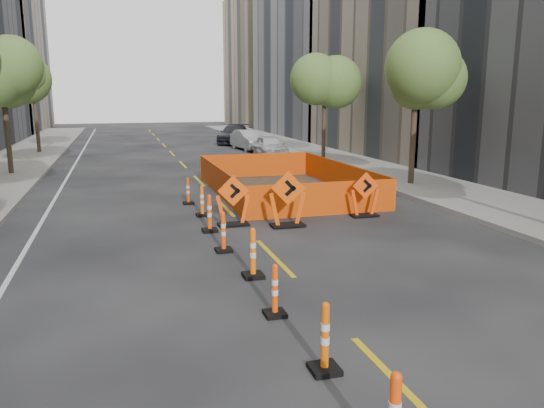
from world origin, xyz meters
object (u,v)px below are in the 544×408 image
object	(u,v)px
channelizer_8	(188,191)
parked_car_near	(270,146)
chevron_sign_left	(233,201)
channelizer_7	(202,201)
channelizer_5	(223,232)
chevron_sign_center	(288,199)
channelizer_3	(275,290)
parked_car_far	(234,134)
channelizer_6	(209,213)
parked_car_mid	(249,140)
channelizer_4	(253,253)
channelizer_2	(325,337)
chevron_sign_right	(365,194)

from	to	relation	value
channelizer_8	parked_car_near	distance (m)	14.84
chevron_sign_left	channelizer_7	bearing A→B (deg)	125.98
chevron_sign_left	channelizer_5	bearing A→B (deg)	-95.25
channelizer_7	chevron_sign_center	size ratio (longest dim) A/B	0.60
channelizer_8	channelizer_3	bearing A→B (deg)	-88.97
channelizer_3	parked_car_near	size ratio (longest dim) A/B	0.24
chevron_sign_left	parked_car_far	size ratio (longest dim) A/B	0.30
parked_car_far	channelizer_6	bearing A→B (deg)	-81.50
channelizer_5	chevron_sign_center	size ratio (longest dim) A/B	0.61
parked_car_near	parked_car_mid	distance (m)	4.72
chevron_sign_left	parked_car_mid	xyz separation A→B (m)	(5.77, 21.47, -0.06)
chevron_sign_center	channelizer_6	bearing A→B (deg)	-159.36
channelizer_4	channelizer_6	world-z (taller)	channelizer_4
channelizer_4	parked_car_near	bearing A→B (deg)	73.01
channelizer_7	channelizer_8	xyz separation A→B (m)	(-0.18, 2.04, -0.02)
channelizer_3	channelizer_8	world-z (taller)	channelizer_8
channelizer_7	parked_car_mid	bearing A→B (deg)	72.08
channelizer_4	channelizer_2	bearing A→B (deg)	-90.09
channelizer_3	parked_car_mid	world-z (taller)	parked_car_mid
channelizer_3	channelizer_7	size ratio (longest dim) A/B	0.95
channelizer_4	parked_car_mid	bearing A→B (deg)	76.36
channelizer_3	chevron_sign_right	bearing A→B (deg)	53.32
channelizer_6	chevron_sign_right	size ratio (longest dim) A/B	0.75
chevron_sign_left	channelizer_2	bearing A→B (deg)	-81.68
channelizer_8	parked_car_far	bearing A→B (deg)	73.90
chevron_sign_left	chevron_sign_right	world-z (taller)	chevron_sign_left
channelizer_4	chevron_sign_right	xyz separation A→B (m)	(4.82, 4.60, 0.17)
channelizer_3	parked_car_far	distance (m)	33.98
channelizer_4	chevron_sign_center	distance (m)	4.52
chevron_sign_center	chevron_sign_right	world-z (taller)	chevron_sign_center
channelizer_6	chevron_sign_left	world-z (taller)	chevron_sign_left
parked_car_mid	parked_car_far	world-z (taller)	parked_car_far
channelizer_3	parked_car_mid	xyz separation A→B (m)	(6.45, 28.09, 0.22)
channelizer_2	channelizer_3	xyz separation A→B (m)	(-0.12, 2.04, -0.04)
channelizer_3	channelizer_5	world-z (taller)	channelizer_5
channelizer_4	parked_car_mid	xyz separation A→B (m)	(6.32, 26.05, 0.15)
channelizer_8	parked_car_near	world-z (taller)	parked_car_near
channelizer_5	channelizer_6	size ratio (longest dim) A/B	0.95
channelizer_6	parked_car_mid	xyz separation A→B (m)	(6.56, 21.98, 0.16)
parked_car_mid	parked_car_far	distance (m)	5.26
channelizer_2	chevron_sign_center	distance (m)	8.36
parked_car_far	parked_car_mid	bearing A→B (deg)	-68.43
channelizer_4	chevron_sign_left	bearing A→B (deg)	83.08
parked_car_mid	channelizer_6	bearing A→B (deg)	-113.66
channelizer_8	chevron_sign_center	size ratio (longest dim) A/B	0.57
channelizer_2	chevron_sign_center	size ratio (longest dim) A/B	0.62
channelizer_4	parked_car_near	xyz separation A→B (m)	(6.52, 21.33, 0.14)
parked_car_near	parked_car_far	size ratio (longest dim) A/B	0.79
channelizer_2	channelizer_3	size ratio (longest dim) A/B	1.09
channelizer_5	parked_car_far	bearing A→B (deg)	77.27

